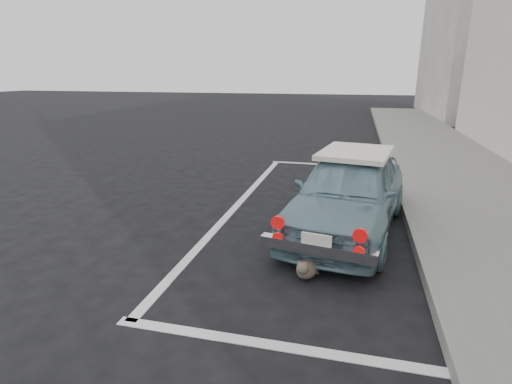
{
  "coord_description": "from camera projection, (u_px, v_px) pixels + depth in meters",
  "views": [
    {
      "loc": [
        0.98,
        -3.28,
        2.19
      ],
      "look_at": [
        -0.18,
        1.38,
        0.75
      ],
      "focal_mm": 28.0,
      "sensor_mm": 36.0,
      "label": 1
    }
  ],
  "objects": [
    {
      "name": "ground",
      "position": [
        239.0,
        306.0,
        3.9
      ],
      "size": [
        80.0,
        80.0,
        0.0
      ],
      "primitive_type": "plane",
      "color": "black",
      "rests_on": "ground"
    },
    {
      "name": "building_far",
      "position": [
        473.0,
        34.0,
        19.87
      ],
      "size": [
        3.5,
        10.0,
        8.0
      ],
      "primitive_type": "cube",
      "color": "#ACA79C",
      "rests_on": "ground"
    },
    {
      "name": "pline_rear",
      "position": [
        280.0,
        346.0,
        3.32
      ],
      "size": [
        3.0,
        0.12,
        0.01
      ],
      "primitive_type": "cube",
      "color": "silver",
      "rests_on": "ground"
    },
    {
      "name": "pline_side",
      "position": [
        238.0,
        204.0,
        6.9
      ],
      "size": [
        0.12,
        7.0,
        0.01
      ],
      "primitive_type": "cube",
      "color": "silver",
      "rests_on": "ground"
    },
    {
      "name": "cat",
      "position": [
        307.0,
        267.0,
        4.41
      ],
      "size": [
        0.3,
        0.5,
        0.28
      ],
      "rotation": [
        0.0,
        0.0,
        -0.22
      ],
      "color": "#6B5C51",
      "rests_on": "ground"
    },
    {
      "name": "pline_front",
      "position": [
        333.0,
        165.0,
        9.83
      ],
      "size": [
        3.0,
        0.12,
        0.01
      ],
      "primitive_type": "cube",
      "color": "silver",
      "rests_on": "ground"
    },
    {
      "name": "retro_coupe",
      "position": [
        349.0,
        192.0,
        5.64
      ],
      "size": [
        1.9,
        3.53,
        1.14
      ],
      "rotation": [
        0.0,
        0.0,
        -0.17
      ],
      "color": "#7197A6",
      "rests_on": "ground"
    }
  ]
}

